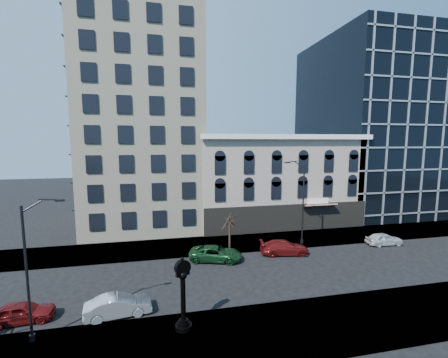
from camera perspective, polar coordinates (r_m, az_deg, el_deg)
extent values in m
plane|color=black|center=(27.00, -2.49, -18.30)|extent=(160.00, 160.00, 0.00)
cube|color=gray|center=(34.30, -4.79, -12.54)|extent=(160.00, 6.00, 0.12)
cube|color=gray|center=(20.17, 1.83, -27.74)|extent=(160.00, 6.00, 0.12)
cube|color=beige|center=(43.73, -15.19, 16.64)|extent=(15.00, 15.00, 38.00)
cube|color=gray|center=(43.50, 9.60, -0.35)|extent=(22.00, 10.00, 12.00)
cube|color=white|center=(38.37, 12.69, 7.87)|extent=(22.60, 0.80, 0.60)
cube|color=black|center=(39.72, 12.18, -7.30)|extent=(22.00, 0.30, 3.60)
cube|color=maroon|center=(40.68, 17.72, -4.83)|extent=(4.50, 1.18, 0.55)
cube|color=black|center=(57.74, 26.83, 8.76)|extent=(20.00, 20.00, 28.00)
cylinder|color=black|center=(20.72, -7.70, -26.08)|extent=(1.05, 1.05, 0.29)
cylinder|color=black|center=(20.59, -7.71, -25.52)|extent=(0.76, 0.76, 0.19)
cylinder|color=black|center=(20.50, -7.72, -25.12)|extent=(0.57, 0.57, 0.15)
cylinder|color=black|center=(19.76, -7.79, -21.57)|extent=(0.30, 0.30, 2.76)
sphere|color=black|center=(19.10, -7.87, -17.69)|extent=(0.53, 0.53, 0.53)
cube|color=black|center=(19.06, -7.88, -17.43)|extent=(0.87, 0.53, 0.24)
cylinder|color=black|center=(18.91, -7.90, -16.38)|extent=(1.03, 0.67, 0.99)
cylinder|color=white|center=(18.76, -7.86, -16.58)|extent=(0.78, 0.35, 0.84)
cylinder|color=white|center=(19.06, -7.94, -16.19)|extent=(0.78, 0.35, 0.84)
sphere|color=black|center=(18.69, -7.93, -14.78)|extent=(0.19, 0.19, 0.19)
cylinder|color=black|center=(20.92, -33.41, -15.01)|extent=(0.15, 0.15, 8.00)
cylinder|color=black|center=(22.57, -32.69, -24.06)|extent=(0.33, 0.33, 0.37)
cube|color=black|center=(19.57, -29.14, -3.59)|extent=(0.54, 0.30, 0.13)
cylinder|color=black|center=(34.62, 14.82, -4.69)|extent=(0.17, 0.17, 9.04)
cylinder|color=black|center=(35.73, 14.60, -11.47)|extent=(0.38, 0.38, 0.42)
cube|color=black|center=(33.44, 11.81, 3.08)|extent=(0.61, 0.32, 0.15)
cylinder|color=#322219|center=(33.09, 1.08, -10.64)|extent=(0.23, 0.23, 2.74)
imported|color=maroon|center=(24.83, -34.18, -20.25)|extent=(4.03, 1.90, 1.33)
imported|color=#A5A8AD|center=(22.81, -19.50, -21.80)|extent=(4.46, 2.11, 1.41)
imported|color=#143F1E|center=(30.16, -1.58, -14.01)|extent=(5.61, 3.81, 1.43)
imported|color=maroon|center=(32.31, 11.40, -12.67)|extent=(5.24, 2.79, 1.44)
imported|color=silver|center=(38.85, 28.17, -10.04)|extent=(4.10, 1.84, 1.37)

